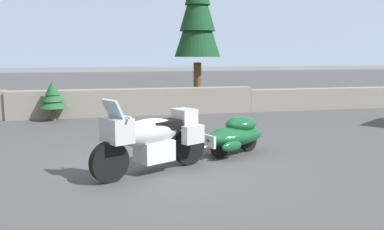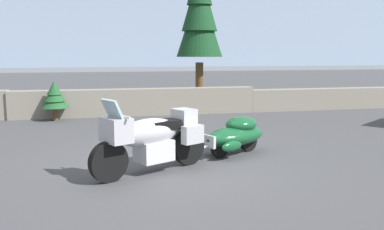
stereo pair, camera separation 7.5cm
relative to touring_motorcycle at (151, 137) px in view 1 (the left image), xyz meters
name	(u,v)px [view 1 (the left image)]	position (x,y,z in m)	size (l,w,h in m)	color
ground_plane	(170,166)	(0.38, 0.35, -0.62)	(80.00, 80.00, 0.00)	#424244
stone_guard_wall	(121,103)	(-0.10, 6.83, -0.19)	(24.00, 0.61, 0.91)	gray
distant_ridgeline	(98,28)	(0.38, 96.84, 7.38)	(240.00, 80.00, 16.00)	#8C9EB7
touring_motorcycle	(151,137)	(0.00, 0.00, 0.00)	(2.12, 1.36, 1.33)	black
car_shaped_trailer	(235,134)	(1.84, 0.95, -0.21)	(2.12, 1.33, 0.76)	black
pine_tree_tall	(198,10)	(2.99, 8.75, 3.06)	(1.77, 1.77, 5.87)	brown
pine_sapling_near	(53,96)	(-2.17, 6.25, 0.14)	(0.81, 0.81, 1.22)	brown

